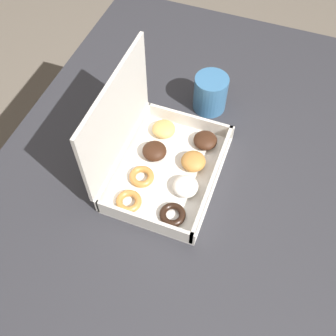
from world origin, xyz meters
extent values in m
plane|color=#6B6054|center=(0.00, 0.00, 0.00)|extent=(8.00, 8.00, 0.00)
cube|color=#2D2D33|center=(0.00, 0.00, 0.73)|extent=(1.20, 0.84, 0.03)
cylinder|color=#2D2D33|center=(0.55, -0.37, 0.36)|extent=(0.06, 0.06, 0.72)
cylinder|color=#2D2D33|center=(0.55, 0.37, 0.36)|extent=(0.06, 0.06, 0.72)
cube|color=silver|center=(-0.06, 0.00, 0.75)|extent=(0.31, 0.23, 0.01)
cube|color=beige|center=(-0.06, -0.11, 0.78)|extent=(0.31, 0.01, 0.04)
cube|color=beige|center=(-0.06, 0.11, 0.78)|extent=(0.31, 0.01, 0.04)
cube|color=beige|center=(-0.21, 0.00, 0.78)|extent=(0.01, 0.23, 0.04)
cube|color=beige|center=(0.09, 0.00, 0.78)|extent=(0.01, 0.23, 0.04)
cube|color=beige|center=(-0.06, 0.12, 0.90)|extent=(0.31, 0.01, 0.21)
torus|color=black|center=(-0.17, -0.05, 0.76)|extent=(0.06, 0.06, 0.02)
ellipsoid|color=white|center=(-0.09, -0.05, 0.77)|extent=(0.06, 0.06, 0.03)
ellipsoid|color=#B77A38|center=(-0.02, -0.05, 0.77)|extent=(0.06, 0.06, 0.03)
ellipsoid|color=#381E11|center=(0.05, -0.05, 0.77)|extent=(0.06, 0.06, 0.03)
torus|color=#B77A38|center=(-0.17, 0.06, 0.76)|extent=(0.06, 0.06, 0.02)
torus|color=#B77A38|center=(-0.10, 0.06, 0.76)|extent=(0.06, 0.06, 0.02)
ellipsoid|color=#381E11|center=(-0.02, 0.05, 0.77)|extent=(0.06, 0.06, 0.03)
ellipsoid|color=tan|center=(0.05, 0.06, 0.77)|extent=(0.06, 0.06, 0.03)
cylinder|color=teal|center=(0.18, -0.02, 0.80)|extent=(0.09, 0.09, 0.10)
cylinder|color=black|center=(0.18, -0.02, 0.84)|extent=(0.07, 0.07, 0.01)
camera|label=1|loc=(-0.54, -0.18, 1.54)|focal=42.00mm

